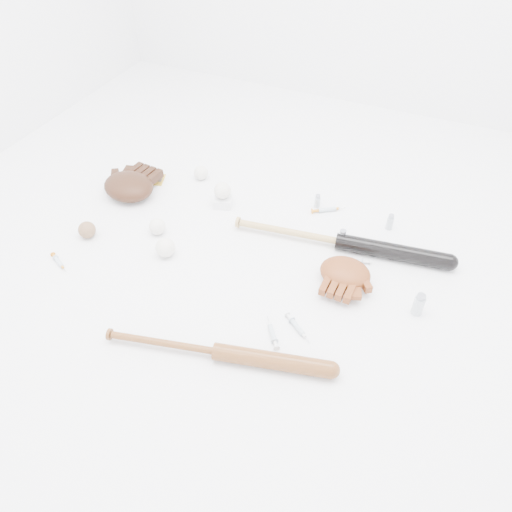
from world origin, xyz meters
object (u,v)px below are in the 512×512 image
at_px(bat_wood, 216,351).
at_px(pedestal, 223,201).
at_px(bat_dark, 339,241).
at_px(glove_dark, 128,186).

distance_m(bat_wood, pedestal, 0.82).
bearing_deg(bat_dark, pedestal, 166.04).
distance_m(bat_dark, glove_dark, 0.98).
height_order(bat_wood, pedestal, bat_wood).
relative_size(bat_dark, glove_dark, 3.26).
height_order(bat_dark, bat_wood, bat_dark).
relative_size(glove_dark, pedestal, 3.65).
bearing_deg(glove_dark, bat_wood, -33.84).
height_order(bat_dark, glove_dark, glove_dark).
bearing_deg(glove_dark, bat_dark, 8.12).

